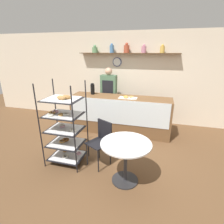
# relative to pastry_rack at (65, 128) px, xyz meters

# --- Properties ---
(ground_plane) EXTENTS (14.00, 14.00, 0.00)m
(ground_plane) POSITION_rel_pastry_rack_xyz_m (0.71, 0.42, -0.76)
(ground_plane) COLOR brown
(back_wall) EXTENTS (10.00, 0.30, 2.70)m
(back_wall) POSITION_rel_pastry_rack_xyz_m (0.71, 2.67, 0.61)
(back_wall) COLOR beige
(back_wall) RESTS_ON ground_plane
(display_counter) EXTENTS (2.68, 0.64, 1.00)m
(display_counter) POSITION_rel_pastry_rack_xyz_m (0.71, 1.65, -0.25)
(display_counter) COLOR brown
(display_counter) RESTS_ON ground_plane
(pastry_rack) EXTENTS (0.71, 0.58, 1.64)m
(pastry_rack) POSITION_rel_pastry_rack_xyz_m (0.00, 0.00, 0.00)
(pastry_rack) COLOR black
(pastry_rack) RESTS_ON ground_plane
(person_worker) EXTENTS (0.46, 0.23, 1.70)m
(person_worker) POSITION_rel_pastry_rack_xyz_m (0.25, 2.16, 0.17)
(person_worker) COLOR #282833
(person_worker) RESTS_ON ground_plane
(cafe_table) EXTENTS (0.84, 0.84, 0.75)m
(cafe_table) POSITION_rel_pastry_rack_xyz_m (1.25, -0.24, -0.19)
(cafe_table) COLOR #262628
(cafe_table) RESTS_ON ground_plane
(cafe_chair) EXTENTS (0.51, 0.51, 0.89)m
(cafe_chair) POSITION_rel_pastry_rack_xyz_m (0.70, 0.14, -0.20)
(cafe_chair) COLOR black
(cafe_chair) RESTS_ON ground_plane
(coffee_carafe) EXTENTS (0.11, 0.11, 0.31)m
(coffee_carafe) POSITION_rel_pastry_rack_xyz_m (-0.10, 1.74, 0.40)
(coffee_carafe) COLOR black
(coffee_carafe) RESTS_ON display_counter
(donut_tray_counter) EXTENTS (0.47, 0.24, 0.05)m
(donut_tray_counter) POSITION_rel_pastry_rack_xyz_m (0.94, 1.58, 0.26)
(donut_tray_counter) COLOR white
(donut_tray_counter) RESTS_ON display_counter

